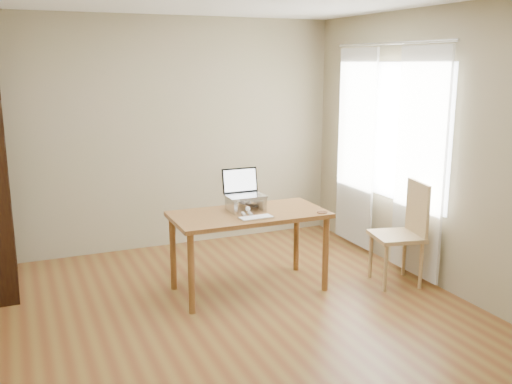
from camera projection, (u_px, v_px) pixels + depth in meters
name	position (u px, v px, depth m)	size (l,w,h in m)	color
room	(246.00, 166.00, 4.45)	(4.04, 4.54, 2.64)	brown
curtains	(385.00, 153.00, 5.92)	(0.03, 1.90, 2.25)	white
desk	(249.00, 223.00, 5.24)	(1.42, 0.71, 0.75)	brown
laptop_stand	(246.00, 202.00, 5.27)	(0.32, 0.25, 0.13)	silver
laptop	(243.00, 189.00, 5.30)	(0.35, 0.29, 0.25)	silver
keyboard	(256.00, 218.00, 5.01)	(0.31, 0.14, 0.02)	silver
coaster	(322.00, 212.00, 5.22)	(0.10, 0.10, 0.01)	#52331C
cat	(241.00, 204.00, 5.29)	(0.24, 0.48, 0.15)	#4D453C
chair	(404.00, 229.00, 5.46)	(0.52, 0.52, 1.00)	tan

